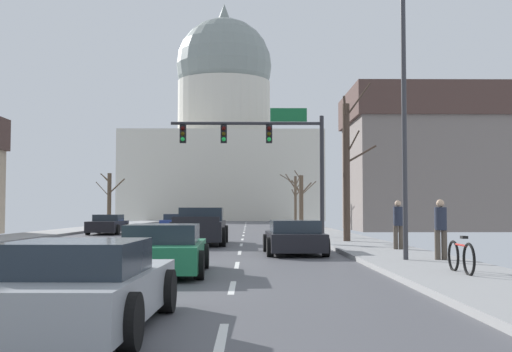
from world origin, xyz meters
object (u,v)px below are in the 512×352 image
sedan_near_02 (163,250)px  signal_gantry (267,144)px  sedan_near_01 (294,238)px  sedan_oncoming_02 (193,220)px  sedan_near_03 (83,287)px  pedestrian_01 (398,222)px  pickup_truck_near_00 (201,228)px  street_lamp_right (394,90)px  bicycle_parked (461,257)px  pedestrian_00 (441,226)px  sedan_oncoming_01 (176,222)px  sedan_oncoming_00 (108,225)px

sedan_near_02 → signal_gantry: bearing=80.5°
sedan_near_01 → sedan_oncoming_02: bearing=99.7°
sedan_near_01 → sedan_near_03: size_ratio=1.00×
sedan_near_01 → pedestrian_01: (3.71, 0.46, 0.54)m
signal_gantry → pickup_truck_near_00: signal_gantry is taller
signal_gantry → pedestrian_01: bearing=-67.5°
street_lamp_right → bicycle_parked: (0.57, -3.81, -4.40)m
pedestrian_00 → sedan_near_01: bearing=130.6°
sedan_oncoming_02 → sedan_near_01: bearing=-80.3°
sedan_oncoming_01 → signal_gantry: bearing=-68.2°
signal_gantry → sedan_oncoming_02: size_ratio=1.69×
sedan_oncoming_00 → pickup_truck_near_00: bearing=-61.2°
pickup_truck_near_00 → sedan_oncoming_01: size_ratio=1.34×
sedan_near_03 → pedestrian_01: bearing=63.1°
signal_gantry → sedan_near_01: signal_gantry is taller
sedan_oncoming_02 → pedestrian_00: (10.79, -45.59, 0.51)m
signal_gantry → pickup_truck_near_00: size_ratio=1.38×
sedan_near_01 → bicycle_parked: 8.75m
pickup_truck_near_00 → sedan_oncoming_01: bearing=99.3°
sedan_near_01 → sedan_near_03: (-3.70, -14.15, -0.02)m
pickup_truck_near_00 → sedan_oncoming_01: (-3.39, 20.72, -0.16)m
sedan_near_03 → sedan_oncoming_02: (-3.31, 55.34, 0.02)m
sedan_near_03 → sedan_oncoming_02: bearing=93.4°
street_lamp_right → sedan_near_01: bearing=120.1°
sedan_oncoming_01 → pedestrian_01: 28.82m
street_lamp_right → sedan_oncoming_01: (-9.64, 31.54, -4.32)m
signal_gantry → sedan_near_02: 18.60m
pickup_truck_near_00 → sedan_near_03: size_ratio=1.32×
sedan_oncoming_01 → sedan_oncoming_02: sedan_oncoming_01 is taller
pickup_truck_near_00 → pedestrian_00: (7.49, -10.85, 0.33)m
bicycle_parked → pedestrian_00: bearing=79.9°
sedan_oncoming_00 → sedan_near_02: bearing=-75.0°
sedan_near_01 → sedan_oncoming_01: sedan_oncoming_01 is taller
sedan_near_03 → bicycle_parked: sedan_near_03 is taller
signal_gantry → sedan_oncoming_00: (-9.81, 7.73, -4.35)m
signal_gantry → sedan_near_03: (-3.06, -25.12, -4.39)m
pedestrian_00 → bicycle_parked: size_ratio=0.95×
sedan_oncoming_02 → bicycle_parked: sedan_oncoming_02 is taller
pedestrian_00 → bicycle_parked: 3.89m
signal_gantry → bicycle_parked: size_ratio=4.47×
street_lamp_right → pickup_truck_near_00: size_ratio=1.41×
sedan_oncoming_01 → bicycle_parked: 36.80m
sedan_near_03 → sedan_near_01: bearing=75.4°
sedan_oncoming_00 → sedan_oncoming_01: size_ratio=1.09×
sedan_oncoming_00 → bicycle_parked: sedan_oncoming_00 is taller
sedan_near_03 → street_lamp_right: bearing=57.5°
pickup_truck_near_00 → pedestrian_01: 9.54m
sedan_oncoming_02 → pedestrian_00: bearing=-76.7°
signal_gantry → sedan_oncoming_00: bearing=141.8°
sedan_oncoming_01 → pedestrian_01: size_ratio=2.49×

